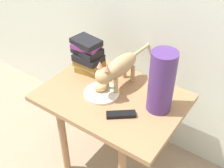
{
  "coord_description": "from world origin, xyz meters",
  "views": [
    {
      "loc": [
        0.7,
        -1.0,
        1.6
      ],
      "look_at": [
        0.0,
        0.0,
        0.67
      ],
      "focal_mm": 45.99,
      "sensor_mm": 36.0,
      "label": 1
    }
  ],
  "objects_px": {
    "cat": "(118,68)",
    "book_stack": "(88,56)",
    "bread_roll": "(100,87)",
    "side_table": "(112,107)",
    "green_vase": "(162,82)",
    "tv_remote": "(121,114)",
    "plate": "(102,93)"
  },
  "relations": [
    {
      "from": "plate",
      "to": "cat",
      "type": "distance_m",
      "value": 0.17
    },
    {
      "from": "cat",
      "to": "tv_remote",
      "type": "bearing_deg",
      "value": -51.91
    },
    {
      "from": "plate",
      "to": "bread_roll",
      "type": "distance_m",
      "value": 0.04
    },
    {
      "from": "plate",
      "to": "cat",
      "type": "height_order",
      "value": "cat"
    },
    {
      "from": "bread_roll",
      "to": "book_stack",
      "type": "height_order",
      "value": "book_stack"
    },
    {
      "from": "side_table",
      "to": "bread_roll",
      "type": "relative_size",
      "value": 9.84
    },
    {
      "from": "side_table",
      "to": "green_vase",
      "type": "xyz_separation_m",
      "value": [
        0.26,
        0.06,
        0.26
      ]
    },
    {
      "from": "cat",
      "to": "book_stack",
      "type": "bearing_deg",
      "value": 171.62
    },
    {
      "from": "side_table",
      "to": "green_vase",
      "type": "distance_m",
      "value": 0.37
    },
    {
      "from": "plate",
      "to": "book_stack",
      "type": "xyz_separation_m",
      "value": [
        -0.2,
        0.14,
        0.1
      ]
    },
    {
      "from": "book_stack",
      "to": "plate",
      "type": "bearing_deg",
      "value": -34.42
    },
    {
      "from": "cat",
      "to": "plate",
      "type": "bearing_deg",
      "value": -110.64
    },
    {
      "from": "bread_roll",
      "to": "cat",
      "type": "relative_size",
      "value": 0.17
    },
    {
      "from": "side_table",
      "to": "book_stack",
      "type": "relative_size",
      "value": 3.53
    },
    {
      "from": "side_table",
      "to": "bread_roll",
      "type": "distance_m",
      "value": 0.14
    },
    {
      "from": "bread_roll",
      "to": "tv_remote",
      "type": "xyz_separation_m",
      "value": [
        0.2,
        -0.09,
        -0.03
      ]
    },
    {
      "from": "side_table",
      "to": "plate",
      "type": "relative_size",
      "value": 3.96
    },
    {
      "from": "cat",
      "to": "book_stack",
      "type": "height_order",
      "value": "cat"
    },
    {
      "from": "cat",
      "to": "tv_remote",
      "type": "xyz_separation_m",
      "value": [
        0.15,
        -0.19,
        -0.12
      ]
    },
    {
      "from": "side_table",
      "to": "book_stack",
      "type": "bearing_deg",
      "value": 155.66
    },
    {
      "from": "book_stack",
      "to": "green_vase",
      "type": "distance_m",
      "value": 0.52
    },
    {
      "from": "bread_roll",
      "to": "tv_remote",
      "type": "relative_size",
      "value": 0.53
    },
    {
      "from": "plate",
      "to": "green_vase",
      "type": "xyz_separation_m",
      "value": [
        0.31,
        0.08,
        0.16
      ]
    },
    {
      "from": "side_table",
      "to": "cat",
      "type": "distance_m",
      "value": 0.23
    },
    {
      "from": "bread_roll",
      "to": "tv_remote",
      "type": "distance_m",
      "value": 0.22
    },
    {
      "from": "side_table",
      "to": "plate",
      "type": "distance_m",
      "value": 0.11
    },
    {
      "from": "book_stack",
      "to": "tv_remote",
      "type": "distance_m",
      "value": 0.46
    },
    {
      "from": "side_table",
      "to": "green_vase",
      "type": "height_order",
      "value": "green_vase"
    },
    {
      "from": "bread_roll",
      "to": "green_vase",
      "type": "relative_size",
      "value": 0.24
    },
    {
      "from": "cat",
      "to": "tv_remote",
      "type": "distance_m",
      "value": 0.27
    },
    {
      "from": "cat",
      "to": "green_vase",
      "type": "distance_m",
      "value": 0.28
    },
    {
      "from": "plate",
      "to": "green_vase",
      "type": "distance_m",
      "value": 0.36
    }
  ]
}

